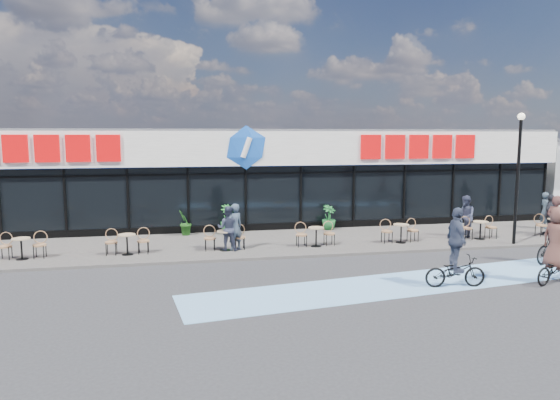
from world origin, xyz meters
name	(u,v)px	position (x,y,z in m)	size (l,w,h in m)	color
ground	(275,276)	(0.00, 0.00, 0.00)	(120.00, 120.00, 0.00)	#28282B
sidewalk	(254,244)	(0.00, 4.50, 0.05)	(44.00, 5.00, 0.10)	#55514B
bike_lane	(417,282)	(4.00, -1.50, 0.01)	(14.00, 2.20, 0.01)	#6FA3D3
building	(238,176)	(0.00, 9.93, 2.34)	(30.60, 6.57, 4.75)	black
lamp_post	(518,167)	(9.97, 2.30, 3.12)	(0.28, 0.28, 5.07)	black
bistro_set_1	(22,246)	(-8.19, 3.42, 0.56)	(1.54, 0.62, 0.90)	tan
bistro_set_2	(127,242)	(-4.72, 3.42, 0.56)	(1.54, 0.62, 0.90)	tan
bistro_set_3	(225,238)	(-1.24, 3.42, 0.56)	(1.54, 0.62, 0.90)	tan
bistro_set_4	(315,234)	(2.23, 3.42, 0.56)	(1.54, 0.62, 0.90)	tan
bistro_set_5	(400,231)	(5.70, 3.42, 0.56)	(1.54, 0.62, 0.90)	tan
bistro_set_6	(479,228)	(9.17, 3.42, 0.56)	(1.54, 0.62, 0.90)	tan
bistro_set_7	(553,225)	(12.64, 3.42, 0.56)	(1.54, 0.62, 0.90)	tan
potted_plant_left	(185,223)	(-2.67, 6.46, 0.65)	(0.60, 0.49, 1.10)	#1E5217
potted_plant_mid	(228,219)	(-0.83, 6.49, 0.73)	(0.71, 0.71, 1.26)	#1C6524
potted_plant_right	(329,217)	(3.70, 6.56, 0.65)	(0.62, 0.62, 1.11)	#185724
patron_left	(235,227)	(-0.89, 3.34, 0.97)	(0.63, 0.42, 1.74)	#323E4D
patron_right	(228,228)	(-1.13, 3.34, 0.93)	(0.80, 0.63, 1.65)	#292D40
pedestrian_a	(465,216)	(8.82, 3.90, 0.97)	(0.84, 0.66, 1.74)	#31364C
pedestrian_b	(545,210)	(13.43, 4.91, 0.93)	(0.61, 0.40, 1.66)	#2D3B46
pedestrian_c	(550,214)	(12.69, 3.68, 0.96)	(1.01, 0.42, 1.72)	#23252B
cyclist_a	(556,252)	(7.91, -2.36, 0.93)	(1.75, 1.07, 2.27)	black
cyclist_b	(555,239)	(9.55, -0.35, 0.85)	(1.91, 1.05, 2.33)	black
cyclist_c	(456,256)	(4.84, -2.13, 0.90)	(1.80, 1.13, 2.30)	black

